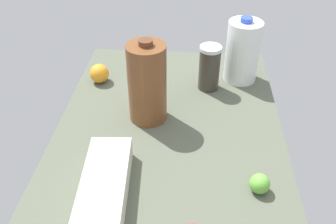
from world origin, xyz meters
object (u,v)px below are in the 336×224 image
object	(u,v)px
chocolate_milk_jug	(147,83)
milk_jug	(242,51)
shaker_bottle	(209,68)
lime_far_back	(141,52)
orange_near_front	(99,73)
egg_carton	(105,186)
lime_by_jug	(260,184)

from	to	relation	value
chocolate_milk_jug	milk_jug	world-z (taller)	chocolate_milk_jug
chocolate_milk_jug	shaker_bottle	size ratio (longest dim) A/B	1.67
lime_far_back	orange_near_front	xyz separation A→B (cm)	(-20.37, 13.70, 0.75)
lime_far_back	orange_near_front	distance (cm)	24.56
milk_jug	lime_far_back	xyz separation A→B (cm)	(13.83, 41.94, -9.23)
egg_carton	lime_far_back	world-z (taller)	egg_carton
chocolate_milk_jug	lime_far_back	xyz separation A→B (cm)	(42.11, 8.25, -10.90)
milk_jug	shaker_bottle	bearing A→B (deg)	121.13
lime_by_jug	milk_jug	bearing A→B (deg)	0.66
lime_far_back	orange_near_front	bearing A→B (deg)	146.07
egg_carton	lime_far_back	xyz separation A→B (cm)	(78.19, 0.74, -0.51)
lime_by_jug	lime_far_back	bearing A→B (deg)	30.08
milk_jug	orange_near_front	world-z (taller)	milk_jug
egg_carton	chocolate_milk_jug	bearing A→B (deg)	-15.37
chocolate_milk_jug	lime_by_jug	distance (cm)	47.92
egg_carton	lime_far_back	bearing A→B (deg)	-3.07
egg_carton	lime_far_back	distance (cm)	78.19
egg_carton	orange_near_front	bearing A→B (deg)	10.41
milk_jug	shaker_bottle	xyz separation A→B (cm)	(-7.65, 12.66, -3.39)
egg_carton	shaker_bottle	size ratio (longest dim) A/B	1.83
milk_jug	shaker_bottle	distance (cm)	15.18
chocolate_milk_jug	orange_near_front	world-z (taller)	chocolate_milk_jug
shaker_bottle	lime_by_jug	bearing A→B (deg)	-165.63
milk_jug	lime_by_jug	xyz separation A→B (cm)	(-59.76, -0.69, -9.41)
egg_carton	orange_near_front	distance (cm)	59.60
chocolate_milk_jug	lime_far_back	world-z (taller)	chocolate_milk_jug
chocolate_milk_jug	lime_by_jug	xyz separation A→B (cm)	(-31.49, -34.38, -11.08)
egg_carton	lime_far_back	size ratio (longest dim) A/B	5.34
chocolate_milk_jug	milk_jug	xyz separation A→B (cm)	(28.28, -33.69, -1.68)
egg_carton	orange_near_front	world-z (taller)	orange_near_front
orange_near_front	milk_jug	bearing A→B (deg)	-83.31
milk_jug	shaker_bottle	world-z (taller)	milk_jug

